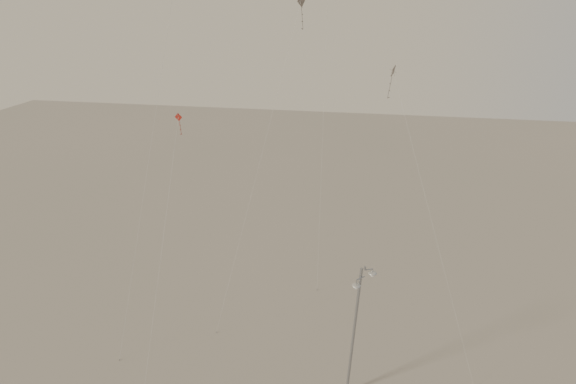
# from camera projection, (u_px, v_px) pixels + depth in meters

# --- Properties ---
(street_lamp) EXTENTS (1.40, 1.14, 10.08)m
(street_lamp) POSITION_uv_depth(u_px,v_px,m) (355.00, 330.00, 28.08)
(street_lamp) COLOR #989BA1
(street_lamp) RESTS_ON ground
(kite_1) EXTENTS (6.20, 5.06, 24.68)m
(kite_1) POSITION_uv_depth(u_px,v_px,m) (280.00, 84.00, 30.69)
(kite_1) COLOR #332E2B
(kite_1) RESTS_ON ground
(kite_3) EXTENTS (0.62, 10.74, 17.45)m
(kite_3) POSITION_uv_depth(u_px,v_px,m) (169.00, 195.00, 29.30)
(kite_3) COLOR maroon
(kite_3) RESTS_ON ground
(kite_4) EXTENTS (7.28, 6.29, 20.51)m
(kite_4) POSITION_uv_depth(u_px,v_px,m) (411.00, 142.00, 29.28)
(kite_4) COLOR #332E2B
(kite_4) RESTS_ON ground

